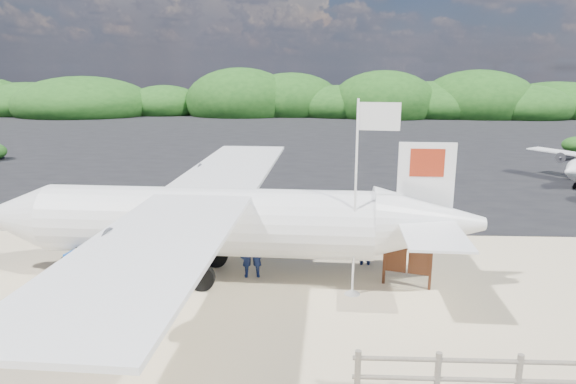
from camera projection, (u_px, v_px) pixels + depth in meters
The scene contains 11 objects.
ground at pixel (238, 287), 14.83m from camera, with size 160.00×160.00×0.00m, color beige.
asphalt_apron at pixel (287, 142), 43.95m from camera, with size 90.00×50.00×0.04m, color #B2B2B2, non-canonical shape.
vegetation_band at pixel (296, 115), 68.22m from camera, with size 124.00×8.00×4.40m, color #B2B2B2, non-canonical shape.
baggage_cart at pixel (114, 284), 15.01m from camera, with size 2.47×1.41×1.24m, color blue, non-canonical shape.
flagpole at pixel (352, 294), 14.36m from camera, with size 1.08×0.45×5.40m, color white, non-canonical shape.
signboard at pixel (406, 286), 14.85m from camera, with size 1.48×0.14×1.22m, color #4C2715, non-canonical shape.
crew_a at pixel (251, 246), 15.32m from camera, with size 0.71×0.47×1.95m, color #152250.
crew_b at pixel (269, 228), 17.22m from camera, with size 0.90×0.70×1.84m, color #152250.
crew_c at pixel (366, 241), 16.34m from camera, with size 0.91×0.38×1.56m, color #152250.
aircraft_large at pixel (467, 162), 34.56m from camera, with size 17.73×17.73×5.32m, color #B2B2B2, non-canonical shape.
aircraft_small at pixel (146, 133), 49.58m from camera, with size 6.45×6.45×2.32m, color #B2B2B2, non-canonical shape.
Camera 1 is at (2.07, -13.68, 6.16)m, focal length 32.00 mm.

